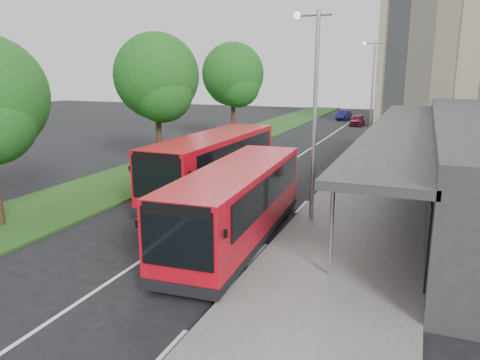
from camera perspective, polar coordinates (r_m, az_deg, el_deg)
The scene contains 15 objects.
ground at distance 18.71m, azimuth -5.48°, elevation -5.46°, with size 120.00×120.00×0.00m, color black.
pavement at distance 36.30m, azimuth 17.90°, elevation 3.25°, with size 5.00×80.00×0.15m, color slate.
grass_verge at distance 39.27m, azimuth -1.40°, elevation 4.57°, with size 5.00×80.00×0.10m, color #1D4F19.
lane_centre_line at distance 32.36m, azimuth 6.61°, elevation 2.53°, with size 0.12×70.00×0.01m, color silver.
kerb_dashes at distance 35.59m, azimuth 13.44°, elevation 3.23°, with size 0.12×56.00×0.01m.
tree_mid at distance 29.06m, azimuth -10.09°, elevation 11.71°, with size 5.11×5.11×8.20m.
tree_far at distance 39.80m, azimuth -0.86°, elevation 12.32°, with size 5.13×5.13×8.25m.
lamp_post_near at distance 18.24m, azimuth 8.89°, elevation 9.12°, with size 1.44×0.28×8.00m.
lamp_post_far at distance 37.99m, azimuth 15.73°, elevation 10.87°, with size 1.44×0.28×8.00m.
bus_main at distance 16.48m, azimuth -0.35°, elevation -2.93°, with size 2.92×9.71×2.71m.
bus_second at distance 22.83m, azimuth -3.21°, elevation 1.91°, with size 2.83×10.38×2.92m.
litter_bin at distance 25.72m, azimuth 14.38°, elevation 0.67°, with size 0.46×0.46×0.82m, color #351F15.
bollard at distance 34.22m, azimuth 17.05°, elevation 3.72°, with size 0.16×0.16×1.01m, color yellow.
car_near at distance 53.58m, azimuth 14.11°, elevation 7.09°, with size 1.38×3.44×1.17m, color #550C1A.
car_far at distance 59.69m, azimuth 12.54°, elevation 7.76°, with size 1.21×3.46×1.14m, color navy.
Camera 1 is at (8.12, -15.75, 5.99)m, focal length 35.00 mm.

